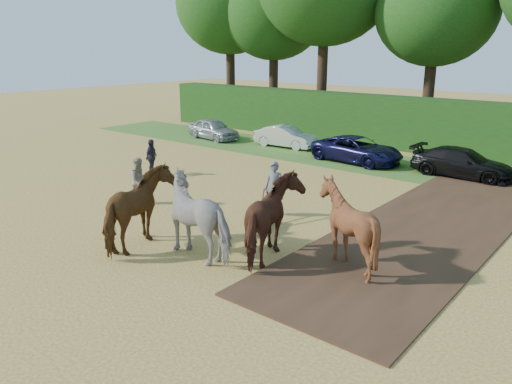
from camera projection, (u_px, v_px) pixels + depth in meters
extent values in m
plane|color=gold|center=(277.00, 283.00, 12.70)|extent=(120.00, 120.00, 0.00)
cube|color=#472D1C|center=(436.00, 222.00, 16.97)|extent=(4.50, 17.00, 0.05)
cube|color=#38601E|center=(459.00, 176.00, 23.08)|extent=(50.00, 5.00, 0.03)
cube|color=#14380F|center=(491.00, 132.00, 26.01)|extent=(46.00, 1.60, 3.00)
imported|color=#B2A58C|center=(140.00, 181.00, 18.81)|extent=(0.87, 1.01, 1.79)
imported|color=#242530|center=(152.00, 157.00, 23.16)|extent=(0.79, 1.06, 1.68)
imported|color=brown|center=(139.00, 210.00, 14.65)|extent=(2.19, 3.04, 2.34)
imported|color=#BCB2A9|center=(204.00, 215.00, 14.22)|extent=(2.89, 2.70, 2.34)
imported|color=#512B19|center=(273.00, 220.00, 13.79)|extent=(2.19, 3.04, 2.34)
imported|color=brown|center=(347.00, 226.00, 13.36)|extent=(2.54, 2.67, 2.34)
cube|color=black|center=(263.00, 222.00, 16.49)|extent=(0.73, 1.07, 0.39)
cube|color=brown|center=(257.00, 223.00, 15.83)|extent=(0.68, 1.49, 0.11)
cylinder|color=brown|center=(261.00, 204.00, 17.00)|extent=(0.62, 1.02, 0.82)
cylinder|color=brown|center=(275.00, 205.00, 16.86)|extent=(0.33, 1.12, 0.82)
imported|color=gray|center=(274.00, 189.00, 17.49)|extent=(0.83, 0.70, 1.95)
imported|color=#ABACB2|center=(213.00, 129.00, 32.11)|extent=(4.08, 2.07, 1.33)
imported|color=silver|center=(286.00, 137.00, 29.57)|extent=(3.92, 1.55, 1.27)
imported|color=#14133C|center=(357.00, 150.00, 25.72)|extent=(4.99, 2.67, 1.33)
imported|color=black|center=(462.00, 163.00, 22.81)|extent=(4.58, 1.90, 1.33)
cylinder|color=#382616|center=(231.00, 83.00, 40.62)|extent=(0.70, 0.70, 5.85)
ellipsoid|color=#163F11|center=(230.00, 4.00, 38.91)|extent=(8.40, 8.40, 7.73)
cylinder|color=#382616|center=(273.00, 88.00, 38.62)|extent=(0.70, 0.70, 5.40)
ellipsoid|color=#163F11|center=(274.00, 11.00, 37.04)|extent=(7.80, 7.80, 7.18)
cylinder|color=#382616|center=(322.00, 84.00, 34.67)|extent=(0.70, 0.70, 6.53)
cylinder|color=#382616|center=(428.00, 99.00, 31.71)|extent=(0.70, 0.70, 5.17)
ellipsoid|color=#163F11|center=(436.00, 9.00, 30.21)|extent=(7.40, 7.40, 6.81)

